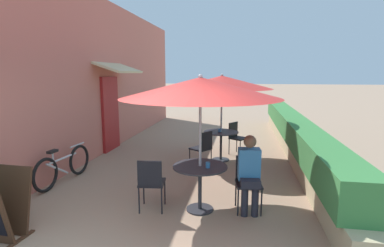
{
  "coord_description": "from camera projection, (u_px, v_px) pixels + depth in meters",
  "views": [
    {
      "loc": [
        1.35,
        -2.75,
        2.2
      ],
      "look_at": [
        0.15,
        4.26,
        1.0
      ],
      "focal_mm": 28.0,
      "sensor_mm": 36.0,
      "label": 1
    }
  ],
  "objects": [
    {
      "name": "patio_umbrella_mid",
      "position": [
        222.0,
        82.0,
        7.33
      ],
      "size": [
        2.48,
        2.48,
        2.19
      ],
      "color": "#B7B7BC",
      "rests_on": "ground_plane"
    },
    {
      "name": "patio_table_near",
      "position": [
        200.0,
        176.0,
        4.79
      ],
      "size": [
        0.87,
        0.87,
        0.75
      ],
      "color": "#28282D",
      "rests_on": "ground_plane"
    },
    {
      "name": "cafe_facade_wall",
      "position": [
        111.0,
        77.0,
        8.86
      ],
      "size": [
        0.98,
        11.63,
        4.2
      ],
      "color": "#C66B5B",
      "rests_on": "ground_plane"
    },
    {
      "name": "patio_umbrella_near",
      "position": [
        200.0,
        88.0,
        4.55
      ],
      "size": [
        2.48,
        2.48,
        2.19
      ],
      "color": "#B7B7BC",
      "rests_on": "ground_plane"
    },
    {
      "name": "coffee_cup_mid",
      "position": [
        220.0,
        130.0,
        7.46
      ],
      "size": [
        0.07,
        0.07,
        0.09
      ],
      "color": "teal",
      "rests_on": "patio_table_mid"
    },
    {
      "name": "planter_hedge",
      "position": [
        293.0,
        134.0,
        8.27
      ],
      "size": [
        0.6,
        10.63,
        1.01
      ],
      "color": "tan",
      "rests_on": "ground_plane"
    },
    {
      "name": "bicycle_leaning",
      "position": [
        63.0,
        166.0,
        6.05
      ],
      "size": [
        0.21,
        1.68,
        0.74
      ],
      "rotation": [
        0.0,
        0.0,
        -0.09
      ],
      "color": "black",
      "rests_on": "ground_plane"
    },
    {
      "name": "cafe_chair_near_left",
      "position": [
        151.0,
        180.0,
        4.76
      ],
      "size": [
        0.45,
        0.45,
        0.87
      ],
      "rotation": [
        0.0,
        0.0,
        6.41
      ],
      "color": "black",
      "rests_on": "ground_plane"
    },
    {
      "name": "seated_patron_near_right",
      "position": [
        249.0,
        171.0,
        4.7
      ],
      "size": [
        0.37,
        0.44,
        1.25
      ],
      "rotation": [
        0.0,
        0.0,
        9.55
      ],
      "color": "#23232D",
      "rests_on": "ground_plane"
    },
    {
      "name": "coffee_cup_near",
      "position": [
        208.0,
        165.0,
        4.66
      ],
      "size": [
        0.07,
        0.07,
        0.09
      ],
      "color": "teal",
      "rests_on": "patio_table_near"
    },
    {
      "name": "patio_table_mid",
      "position": [
        221.0,
        138.0,
        7.57
      ],
      "size": [
        0.87,
        0.87,
        0.75
      ],
      "color": "#28282D",
      "rests_on": "ground_plane"
    },
    {
      "name": "cafe_chair_mid_right",
      "position": [
        236.0,
        135.0,
        8.18
      ],
      "size": [
        0.55,
        0.55,
        0.87
      ],
      "rotation": [
        0.0,
        0.0,
        10.41
      ],
      "color": "black",
      "rests_on": "ground_plane"
    },
    {
      "name": "cafe_chair_mid_left",
      "position": [
        203.0,
        146.0,
        6.97
      ],
      "size": [
        0.55,
        0.55,
        0.87
      ],
      "rotation": [
        0.0,
        0.0,
        7.26
      ],
      "color": "black",
      "rests_on": "ground_plane"
    },
    {
      "name": "cafe_chair_near_right",
      "position": [
        248.0,
        179.0,
        4.84
      ],
      "size": [
        0.45,
        0.45,
        0.87
      ],
      "rotation": [
        0.0,
        0.0,
        9.55
      ],
      "color": "black",
      "rests_on": "ground_plane"
    }
  ]
}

